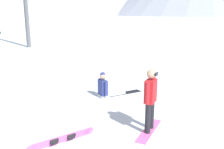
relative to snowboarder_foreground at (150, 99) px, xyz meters
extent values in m
cube|color=pink|center=(0.00, 0.00, -0.90)|extent=(1.27, 1.28, 0.02)
cylinder|color=black|center=(0.11, 0.11, -0.48)|extent=(0.15, 0.15, 0.81)
cylinder|color=black|center=(-0.11, -0.11, -0.48)|extent=(0.15, 0.15, 0.81)
cube|color=red|center=(0.00, 0.00, 0.23)|extent=(0.45, 0.45, 0.61)
cylinder|color=red|center=(0.18, 0.19, 0.24)|extent=(0.11, 0.11, 0.58)
cylinder|color=red|center=(-0.18, -0.18, 0.24)|extent=(0.11, 0.11, 0.58)
sphere|color=tan|center=(0.00, 0.00, 0.69)|extent=(0.24, 0.24, 0.24)
cube|color=black|center=(0.10, -0.10, 0.70)|extent=(0.15, 0.15, 0.08)
cube|color=#B7B7BC|center=(-0.35, 3.08, -0.86)|extent=(0.33, 0.40, 0.10)
cylinder|color=#B7B7BC|center=(0.13, 3.26, -0.84)|extent=(0.81, 0.26, 0.14)
cylinder|color=#B7B7BC|center=(0.16, 3.06, -0.84)|extent=(0.81, 0.26, 0.14)
cube|color=black|center=(0.54, 3.22, -0.90)|extent=(1.52, 0.51, 0.02)
cube|color=navy|center=(-0.35, 3.08, -0.53)|extent=(0.30, 0.43, 0.56)
cylinder|color=navy|center=(-0.39, 3.34, -0.51)|extent=(0.11, 0.11, 0.52)
cylinder|color=navy|center=(-0.31, 2.83, -0.51)|extent=(0.11, 0.11, 0.52)
sphere|color=tan|center=(-0.35, 3.08, -0.09)|extent=(0.24, 0.24, 0.24)
sphere|color=navy|center=(-0.35, 3.08, -0.04)|extent=(0.20, 0.20, 0.20)
cube|color=pink|center=(-2.34, 0.11, -0.79)|extent=(1.48, 0.53, 0.25)
cylinder|color=pink|center=(-3.06, -0.09, -0.79)|extent=(0.29, 0.20, 0.25)
cylinder|color=pink|center=(-1.61, 0.31, -0.79)|extent=(0.29, 0.20, 0.25)
cube|color=black|center=(-2.54, 0.01, -0.77)|extent=(0.23, 0.17, 0.16)
cube|color=black|center=(-2.11, 0.13, -0.77)|extent=(0.23, 0.17, 0.16)
camera|label=1|loc=(-3.06, -5.60, 2.27)|focal=40.50mm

